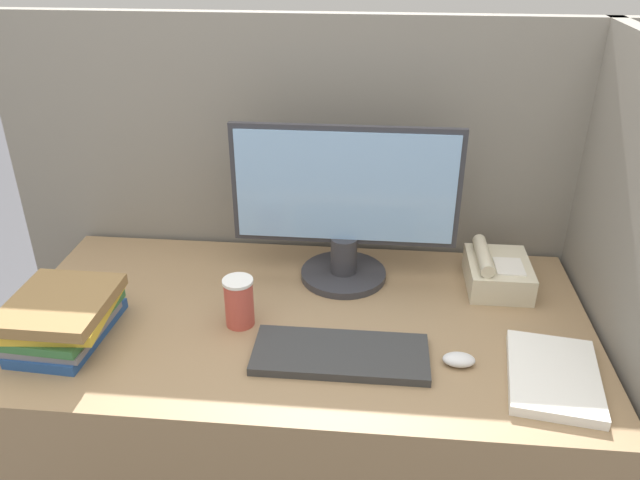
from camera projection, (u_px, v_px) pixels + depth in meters
name	position (u px, v px, depth m)	size (l,w,h in m)	color
cubicle_panel_rear	(316.00, 255.00, 1.97)	(1.85, 0.04, 1.45)	gray
cubicle_panel_right	(604.00, 344.00, 1.56)	(0.04, 0.82, 1.45)	gray
desk	(301.00, 431.00, 1.75)	(1.45, 0.76, 0.78)	#937551
monitor	(345.00, 209.00, 1.65)	(0.60, 0.24, 0.44)	#333338
keyboard	(340.00, 354.00, 1.42)	(0.40, 0.17, 0.02)	#333333
mouse	(459.00, 360.00, 1.40)	(0.07, 0.05, 0.03)	silver
coffee_cup	(239.00, 302.00, 1.52)	(0.07, 0.07, 0.13)	#BF4C3F
book_stack	(64.00, 317.00, 1.47)	(0.23, 0.29, 0.12)	#264C8C
desk_telephone	(497.00, 272.00, 1.69)	(0.16, 0.20, 0.11)	beige
paper_pile	(553.00, 376.00, 1.35)	(0.23, 0.29, 0.02)	white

